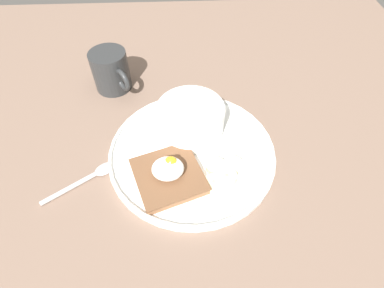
{
  "coord_description": "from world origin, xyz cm",
  "views": [
    {
      "loc": [
        1.57,
        33.06,
        44.86
      ],
      "look_at": [
        0.0,
        0.0,
        5.0
      ],
      "focal_mm": 28.0,
      "sensor_mm": 36.0,
      "label": 1
    }
  ],
  "objects": [
    {
      "name": "banana_slice_back",
      "position": [
        -3.12,
        7.32,
        3.64
      ],
      "size": [
        4.53,
        4.5,
        1.39
      ],
      "color": "beige",
      "rests_on": "plate"
    },
    {
      "name": "ground_plane",
      "position": [
        0.0,
        0.0,
        1.0
      ],
      "size": [
        120.0,
        120.0,
        2.0
      ],
      "primitive_type": "cube",
      "color": "#755D4E",
      "rests_on": "ground"
    },
    {
      "name": "banana_slice_right",
      "position": [
        -5.36,
        6.33,
        3.72
      ],
      "size": [
        4.47,
        4.52,
        1.57
      ],
      "color": "beige",
      "rests_on": "plate"
    },
    {
      "name": "plate",
      "position": [
        0.0,
        0.0,
        2.8
      ],
      "size": [
        29.61,
        29.61,
        1.6
      ],
      "color": "white",
      "rests_on": "ground_plane"
    },
    {
      "name": "spoon",
      "position": [
        17.74,
        4.43,
        2.4
      ],
      "size": [
        11.7,
        8.67,
        0.8
      ],
      "color": "silver",
      "rests_on": "ground_plane"
    },
    {
      "name": "toast_slice",
      "position": [
        4.1,
        5.65,
        3.85
      ],
      "size": [
        13.54,
        13.54,
        1.53
      ],
      "color": "brown",
      "rests_on": "plate"
    },
    {
      "name": "banana_slice_front",
      "position": [
        -3.78,
        3.91,
        3.6
      ],
      "size": [
        4.77,
        4.77,
        1.26
      ],
      "color": "beige",
      "rests_on": "plate"
    },
    {
      "name": "coffee_mug",
      "position": [
        16.1,
        -19.72,
        6.37
      ],
      "size": [
        8.6,
        9.85,
        8.51
      ],
      "color": "#2B2D2E",
      "rests_on": "ground_plane"
    },
    {
      "name": "poached_egg",
      "position": [
        4.04,
        5.57,
        5.99
      ],
      "size": [
        5.17,
        4.47,
        3.19
      ],
      "color": "white",
      "rests_on": "toast_slice"
    },
    {
      "name": "banana_slice_left",
      "position": [
        -6.85,
        3.72,
        3.61
      ],
      "size": [
        3.22,
        3.24,
        1.29
      ],
      "color": "#F2EEC3",
      "rests_on": "plate"
    },
    {
      "name": "oatmeal_bowl",
      "position": [
        0.17,
        -5.09,
        6.04
      ],
      "size": [
        12.27,
        12.27,
        5.96
      ],
      "color": "white",
      "rests_on": "plate"
    }
  ]
}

